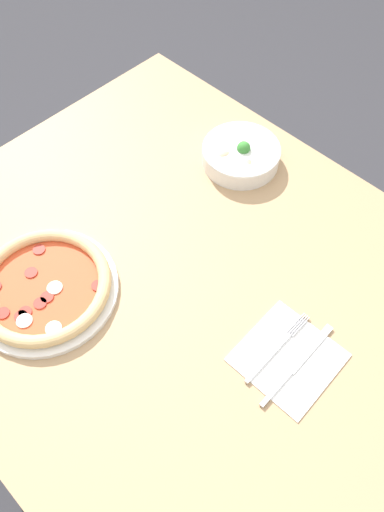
% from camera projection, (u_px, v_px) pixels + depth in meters
% --- Properties ---
extents(ground_plane, '(8.00, 8.00, 0.00)m').
position_uv_depth(ground_plane, '(185.00, 392.00, 1.67)').
color(ground_plane, '#333338').
extents(dining_table, '(1.16, 0.97, 0.76)m').
position_uv_depth(dining_table, '(181.00, 298.00, 1.12)').
color(dining_table, tan).
rests_on(dining_table, ground_plane).
extents(pizza, '(0.29, 0.29, 0.04)m').
position_uv_depth(pizza, '(44.00, 287.00, 0.99)').
color(pizza, white).
rests_on(pizza, dining_table).
extents(bowl, '(0.19, 0.19, 0.07)m').
position_uv_depth(bowl, '(241.00, 154.00, 1.19)').
color(bowl, white).
rests_on(bowl, dining_table).
extents(napkin, '(0.17, 0.17, 0.00)m').
position_uv_depth(napkin, '(288.00, 357.00, 0.93)').
color(napkin, white).
rests_on(napkin, dining_table).
extents(fork, '(0.02, 0.18, 0.00)m').
position_uv_depth(fork, '(277.00, 348.00, 0.94)').
color(fork, silver).
rests_on(fork, napkin).
extents(knife, '(0.02, 0.21, 0.01)m').
position_uv_depth(knife, '(294.00, 368.00, 0.91)').
color(knife, silver).
rests_on(knife, napkin).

